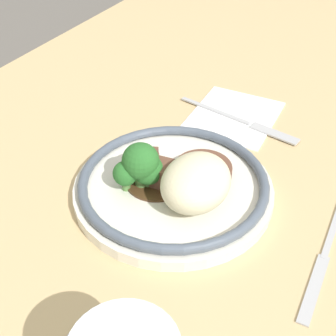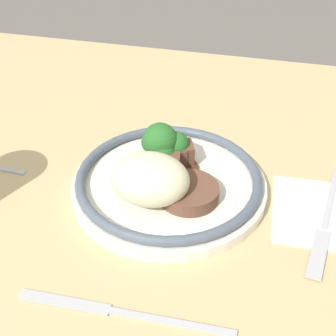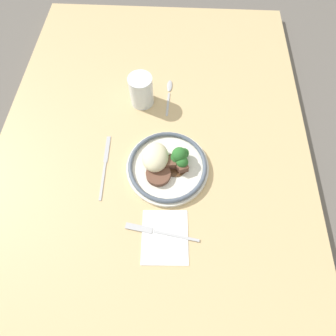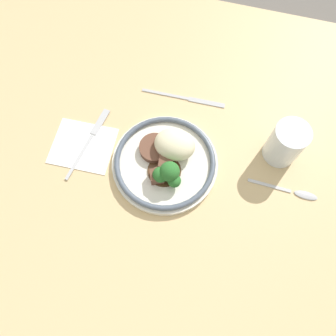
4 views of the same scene
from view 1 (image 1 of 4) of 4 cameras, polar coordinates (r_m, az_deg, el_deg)
The scene contains 6 objects.
ground_plane at distance 0.59m, azimuth 5.94°, elevation -6.44°, with size 8.00×8.00×0.00m, color #5B5651.
dining_table at distance 0.57m, azimuth 6.06°, elevation -5.09°, with size 1.54×0.95×0.04m.
napkin at distance 0.71m, azimuth 8.02°, elevation 6.30°, with size 0.15×0.13×0.00m.
plate at distance 0.55m, azimuth 0.74°, elevation -1.73°, with size 0.24×0.24×0.07m.
fork at distance 0.69m, azimuth 9.76°, elevation 5.37°, with size 0.04×0.20×0.00m.
knife at distance 0.52m, azimuth 18.65°, elevation -9.72°, with size 0.21×0.02×0.00m.
Camera 1 is at (0.39, 0.15, 0.41)m, focal length 50.00 mm.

